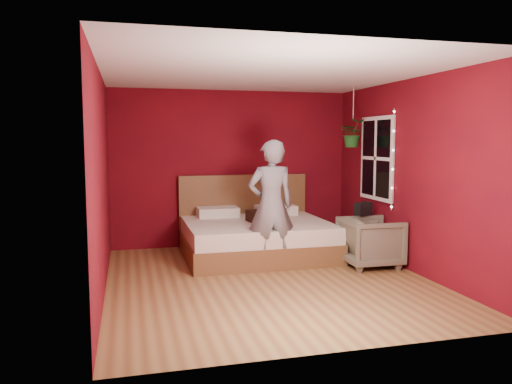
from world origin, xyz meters
The scene contains 10 objects.
floor centered at (0.00, 0.00, 0.00)m, with size 4.50×4.50×0.00m, color olive.
room_walls centered at (0.00, 0.00, 1.68)m, with size 4.04×4.54×2.62m.
window centered at (1.97, 0.90, 1.50)m, with size 0.05×0.97×1.27m.
fairy_lights centered at (1.94, 0.38, 1.50)m, with size 0.04×0.04×1.45m.
bed centered at (0.18, 1.38, 0.31)m, with size 2.17×1.85×1.19m.
person centered at (0.18, 0.50, 0.89)m, with size 0.65×0.43×1.78m, color slate.
armchair centered at (1.59, 0.30, 0.35)m, with size 0.74×0.76×0.70m, color #64644F.
handbag centered at (1.59, 0.56, 0.79)m, with size 0.26×0.13×0.18m, color black.
throw_pillow centered at (0.30, 1.20, 0.63)m, with size 0.48×0.48×0.17m, color black.
hanging_plant centered at (1.70, 1.20, 1.88)m, with size 0.48×0.45×0.94m.
Camera 1 is at (-1.71, -5.98, 1.78)m, focal length 35.00 mm.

